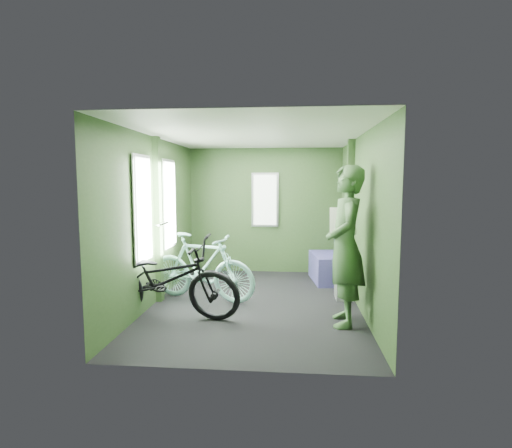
{
  "coord_description": "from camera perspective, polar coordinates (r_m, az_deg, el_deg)",
  "views": [
    {
      "loc": [
        0.49,
        -5.39,
        1.68
      ],
      "look_at": [
        0.0,
        0.1,
        1.1
      ],
      "focal_mm": 28.0,
      "sensor_mm": 36.0,
      "label": 1
    }
  ],
  "objects": [
    {
      "name": "bicycle_black",
      "position": [
        5.21,
        -12.82,
        -12.95
      ],
      "size": [
        2.03,
        1.13,
        1.13
      ],
      "primitive_type": "imported",
      "rotation": [
        0.0,
        -0.21,
        1.42
      ],
      "color": "black",
      "rests_on": "ground"
    },
    {
      "name": "passenger",
      "position": [
        4.77,
        12.66,
        -3.08
      ],
      "size": [
        0.45,
        0.7,
        1.88
      ],
      "rotation": [
        0.0,
        0.0,
        -1.58
      ],
      "color": "#36562F",
      "rests_on": "ground"
    },
    {
      "name": "bicycle_mint",
      "position": [
        5.84,
        -7.74,
        -10.76
      ],
      "size": [
        1.71,
        0.98,
        1.02
      ],
      "primitive_type": "imported",
      "rotation": [
        0.0,
        -0.09,
        1.29
      ],
      "color": "#8CD3C8",
      "rests_on": "ground"
    },
    {
      "name": "room",
      "position": [
        5.46,
        -0.45,
        3.45
      ],
      "size": [
        4.0,
        4.02,
        2.31
      ],
      "color": "black",
      "rests_on": "ground"
    },
    {
      "name": "bench_seat",
      "position": [
        6.92,
        10.5,
        -5.69
      ],
      "size": [
        0.63,
        0.98,
        0.97
      ],
      "rotation": [
        0.0,
        0.0,
        0.13
      ],
      "color": "navy",
      "rests_on": "ground"
    },
    {
      "name": "waste_box",
      "position": [
        5.93,
        12.53,
        -6.41
      ],
      "size": [
        0.25,
        0.35,
        0.84
      ],
      "primitive_type": "cube",
      "color": "slate",
      "rests_on": "ground"
    }
  ]
}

